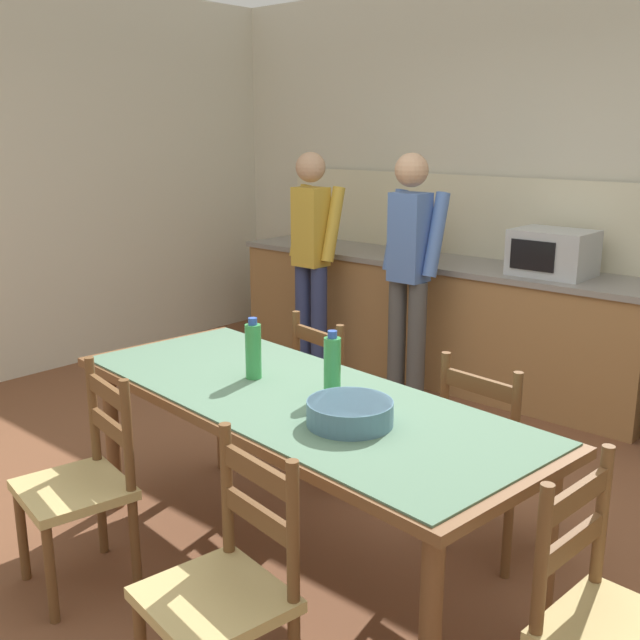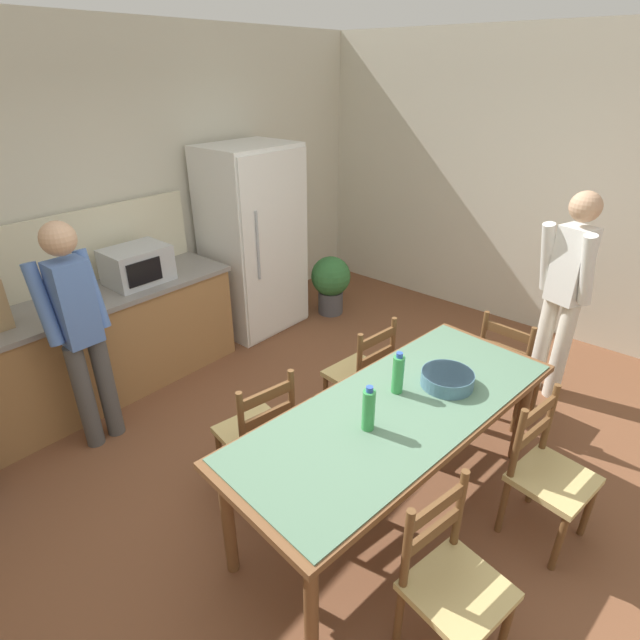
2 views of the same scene
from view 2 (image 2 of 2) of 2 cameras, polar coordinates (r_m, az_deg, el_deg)
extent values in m
plane|color=brown|center=(3.54, 2.21, -18.68)|extent=(8.32, 8.32, 0.00)
cube|color=beige|center=(4.73, -24.06, 11.50)|extent=(6.52, 0.12, 2.90)
cube|color=beige|center=(5.54, 24.67, 13.39)|extent=(0.12, 5.20, 2.90)
cube|color=#9E7042|center=(4.42, -29.41, -5.30)|extent=(3.31, 0.62, 0.86)
cube|color=gray|center=(4.22, -30.77, -0.10)|extent=(3.35, 0.66, 0.04)
cube|color=white|center=(5.20, -7.71, 8.97)|extent=(0.90, 0.68, 1.89)
cube|color=white|center=(4.95, -4.93, 8.19)|extent=(0.86, 0.02, 1.81)
cylinder|color=#A5AAB2|center=(4.73, -7.11, 8.38)|extent=(0.02, 0.02, 0.66)
cube|color=#B2B7BC|center=(4.47, -20.18, 5.93)|extent=(0.50, 0.38, 0.30)
cube|color=black|center=(4.28, -19.40, 5.18)|extent=(0.30, 0.01, 0.19)
cylinder|color=brown|center=(2.58, -1.01, -29.99)|extent=(0.07, 0.07, 0.74)
cylinder|color=brown|center=(3.79, 22.06, -10.11)|extent=(0.07, 0.07, 0.74)
cylinder|color=brown|center=(2.91, -10.45, -21.71)|extent=(0.07, 0.07, 0.74)
cylinder|color=brown|center=(4.02, 13.78, -6.44)|extent=(0.07, 0.07, 0.74)
cube|color=brown|center=(2.97, 8.99, -10.20)|extent=(2.27, 1.07, 0.04)
cube|color=#567A60|center=(2.95, 9.03, -9.83)|extent=(2.18, 1.03, 0.01)
cylinder|color=green|center=(2.70, 5.56, -10.22)|extent=(0.07, 0.07, 0.24)
cylinder|color=#2D51B2|center=(2.62, 5.70, -7.87)|extent=(0.04, 0.04, 0.03)
cylinder|color=green|center=(3.01, 8.90, -6.19)|extent=(0.07, 0.07, 0.24)
cylinder|color=#2D51B2|center=(2.93, 9.08, -3.98)|extent=(0.04, 0.04, 0.03)
cylinder|color=slate|center=(3.16, 14.34, -6.55)|extent=(0.32, 0.32, 0.09)
cylinder|color=slate|center=(3.14, 14.41, -6.02)|extent=(0.31, 0.31, 0.02)
cylinder|color=brown|center=(4.19, 4.23, -6.86)|extent=(0.04, 0.04, 0.41)
cylinder|color=brown|center=(3.97, 0.64, -8.86)|extent=(0.04, 0.04, 0.41)
cylinder|color=brown|center=(4.01, 7.82, -8.80)|extent=(0.04, 0.04, 0.41)
cylinder|color=brown|center=(3.79, 4.26, -11.04)|extent=(0.04, 0.04, 0.41)
cube|color=tan|center=(3.86, 4.36, -6.14)|extent=(0.46, 0.44, 0.04)
cylinder|color=brown|center=(3.75, 8.27, -2.91)|extent=(0.04, 0.04, 0.46)
cylinder|color=brown|center=(3.51, 4.52, -4.93)|extent=(0.04, 0.04, 0.46)
cube|color=brown|center=(3.57, 6.57, -2.11)|extent=(0.36, 0.06, 0.07)
cube|color=brown|center=(3.64, 6.44, -4.20)|extent=(0.36, 0.06, 0.07)
cylinder|color=brown|center=(3.65, -6.31, -12.83)|extent=(0.04, 0.04, 0.41)
cylinder|color=brown|center=(3.52, -11.36, -15.04)|extent=(0.04, 0.04, 0.41)
cylinder|color=brown|center=(3.44, -3.05, -15.71)|extent=(0.04, 0.04, 0.41)
cylinder|color=brown|center=(3.30, -8.34, -18.26)|extent=(0.04, 0.04, 0.41)
cube|color=tan|center=(3.32, -7.49, -12.54)|extent=(0.48, 0.47, 0.04)
cylinder|color=brown|center=(3.13, -3.26, -9.31)|extent=(0.04, 0.04, 0.46)
cylinder|color=brown|center=(2.98, -8.95, -11.82)|extent=(0.04, 0.04, 0.46)
cube|color=brown|center=(2.98, -6.14, -8.58)|extent=(0.36, 0.09, 0.07)
cube|color=brown|center=(3.07, -6.00, -10.89)|extent=(0.36, 0.09, 0.07)
cylinder|color=brown|center=(4.40, 23.44, -7.47)|extent=(0.04, 0.04, 0.41)
cylinder|color=brown|center=(4.51, 19.30, -5.82)|extent=(0.04, 0.04, 0.41)
cylinder|color=brown|center=(4.13, 21.55, -9.50)|extent=(0.04, 0.04, 0.41)
cylinder|color=brown|center=(4.24, 17.18, -7.67)|extent=(0.04, 0.04, 0.41)
cube|color=tan|center=(4.20, 20.86, -5.04)|extent=(0.43, 0.45, 0.04)
cylinder|color=brown|center=(3.88, 22.72, -3.82)|extent=(0.04, 0.04, 0.46)
cylinder|color=brown|center=(4.00, 18.09, -2.05)|extent=(0.04, 0.04, 0.46)
cube|color=brown|center=(3.88, 20.67, -1.27)|extent=(0.05, 0.36, 0.07)
cube|color=brown|center=(3.95, 20.32, -3.21)|extent=(0.05, 0.36, 0.07)
cylinder|color=brown|center=(3.27, 25.62, -22.00)|extent=(0.04, 0.04, 0.41)
cylinder|color=brown|center=(3.52, 28.31, -18.50)|extent=(0.04, 0.04, 0.41)
cylinder|color=brown|center=(3.34, 20.18, -19.32)|extent=(0.04, 0.04, 0.41)
cylinder|color=brown|center=(3.59, 23.26, -16.16)|extent=(0.04, 0.04, 0.41)
cube|color=tan|center=(3.27, 25.13, -16.15)|extent=(0.48, 0.46, 0.04)
cylinder|color=brown|center=(3.03, 21.63, -13.02)|extent=(0.04, 0.04, 0.46)
cylinder|color=brown|center=(3.30, 24.76, -10.05)|extent=(0.04, 0.04, 0.46)
cube|color=brown|center=(3.09, 23.71, -9.59)|extent=(0.36, 0.08, 0.07)
cube|color=brown|center=(3.18, 23.20, -11.80)|extent=(0.36, 0.08, 0.07)
cylinder|color=brown|center=(2.86, 20.48, -29.97)|extent=(0.04, 0.04, 0.41)
cylinder|color=brown|center=(2.78, 9.01, -30.53)|extent=(0.04, 0.04, 0.41)
cylinder|color=brown|center=(2.95, 14.38, -26.34)|extent=(0.04, 0.04, 0.41)
cube|color=tan|center=(2.63, 15.49, -27.69)|extent=(0.49, 0.47, 0.04)
cylinder|color=brown|center=(2.39, 9.90, -24.39)|extent=(0.04, 0.04, 0.46)
cylinder|color=brown|center=(2.59, 15.65, -20.00)|extent=(0.04, 0.04, 0.46)
cube|color=brown|center=(2.39, 13.27, -20.10)|extent=(0.36, 0.09, 0.07)
cube|color=brown|center=(2.50, 12.87, -22.48)|extent=(0.36, 0.09, 0.07)
cylinder|color=#4C4C4C|center=(3.99, -25.28, -7.96)|extent=(0.13, 0.13, 0.84)
cylinder|color=#4C4C4C|center=(4.04, -23.21, -7.04)|extent=(0.13, 0.13, 0.84)
cube|color=#5175BC|center=(3.69, -26.31, 1.75)|extent=(0.24, 0.19, 0.59)
sphere|color=tan|center=(3.54, -27.77, 8.23)|extent=(0.22, 0.22, 0.22)
cylinder|color=#5175BC|center=(3.69, -29.10, 1.54)|extent=(0.09, 0.23, 0.56)
cylinder|color=#5175BC|center=(3.79, -24.62, 3.21)|extent=(0.09, 0.23, 0.56)
cylinder|color=silver|center=(4.58, 25.78, -3.29)|extent=(0.13, 0.13, 0.86)
cylinder|color=silver|center=(4.65, 24.09, -2.43)|extent=(0.13, 0.13, 0.86)
cube|color=white|center=(4.33, 26.80, 5.62)|extent=(0.26, 0.29, 0.61)
sphere|color=tan|center=(4.21, 28.10, 11.37)|extent=(0.23, 0.23, 0.23)
cylinder|color=white|center=(4.19, 28.24, 5.01)|extent=(0.25, 0.16, 0.58)
cylinder|color=white|center=(4.35, 24.55, 6.56)|extent=(0.25, 0.16, 0.58)
cylinder|color=#4C4C51|center=(5.70, 1.21, 2.08)|extent=(0.28, 0.28, 0.26)
sphere|color=#337038|center=(5.57, 1.24, 5.04)|extent=(0.44, 0.44, 0.44)
camera|label=1|loc=(4.23, 52.96, 6.93)|focal=42.00mm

